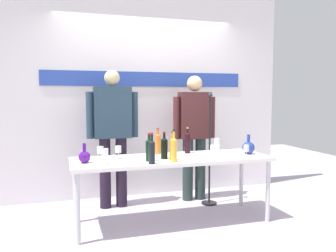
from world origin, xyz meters
The scene contains 22 objects.
ground_plane centered at (0.00, 0.00, 0.00)m, with size 10.00×10.00×0.00m, color #B5AABA.
back_wall centered at (0.00, 1.21, 1.50)m, with size 4.07×0.11×3.00m.
display_table centered at (0.00, 0.00, 0.68)m, with size 2.19×0.70×0.73m.
decanter_blue_left centered at (-0.95, -0.04, 0.80)m, with size 0.12×0.12×0.20m.
decanter_blue_right centered at (0.93, -0.04, 0.81)m, with size 0.15×0.15×0.23m.
presenter_left centered at (-0.55, 0.73, 1.00)m, with size 0.65×0.22×1.73m.
presenter_right centered at (0.55, 0.73, 0.96)m, with size 0.60×0.22×1.68m.
wine_bottle_0 centered at (-0.06, -0.25, 0.87)m, with size 0.07×0.07×0.33m.
wine_bottle_1 centered at (-0.29, -0.13, 0.86)m, with size 0.07×0.07×0.30m.
wine_bottle_2 centered at (-0.10, -0.05, 0.86)m, with size 0.07×0.07×0.29m.
wine_bottle_3 centered at (-0.30, -0.28, 0.87)m, with size 0.07×0.07×0.32m.
wine_bottle_4 centered at (-0.08, 0.29, 0.87)m, with size 0.07×0.07×0.30m.
wine_bottle_5 centered at (-0.04, -0.13, 0.87)m, with size 0.07×0.07×0.30m.
wine_bottle_6 centered at (0.26, 0.22, 0.87)m, with size 0.07×0.07×0.31m.
wine_glass_left_0 centered at (-0.58, 0.08, 0.84)m, with size 0.06×0.06×0.15m.
wine_glass_left_1 centered at (-0.78, 0.06, 0.84)m, with size 0.07×0.07×0.15m.
wine_glass_left_2 centered at (-0.75, -0.12, 0.84)m, with size 0.07×0.07×0.15m.
wine_glass_right_0 centered at (0.47, -0.07, 0.83)m, with size 0.07×0.07×0.13m.
wine_glass_right_1 centered at (0.76, -0.29, 0.84)m, with size 0.06×0.06×0.15m.
wine_glass_right_2 centered at (0.47, -0.17, 0.83)m, with size 0.06×0.06×0.14m.
wine_glass_right_3 centered at (0.67, 0.27, 0.85)m, with size 0.06×0.06×0.16m.
microphone_stand centered at (0.67, 0.48, 0.48)m, with size 0.20×0.20×1.45m.
Camera 1 is at (-1.15, -3.60, 1.41)m, focal length 36.96 mm.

